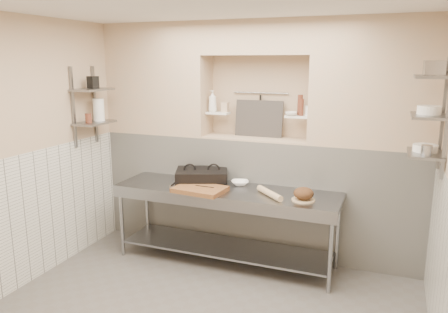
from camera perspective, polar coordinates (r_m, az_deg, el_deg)
The scene contains 46 objects.
wall_left at distance 4.96m, azimuth -25.73°, elevation 0.24°, with size 0.10×3.90×2.80m, color tan.
wall_back at distance 5.59m, azimuth 4.98°, elevation 2.69°, with size 4.00×0.10×2.80m, color tan.
wall_front at distance 2.21m, azimuth -26.74°, elevation -14.12°, with size 4.00×0.10×2.80m, color tan.
backwall_lower at distance 5.52m, azimuth 4.11°, elevation -4.90°, with size 4.00×0.40×1.40m, color silver.
alcove_sill at distance 5.35m, azimuth 4.22°, elevation 2.38°, with size 1.30×0.40×0.02m, color tan.
backwall_pillar_left at distance 5.80m, azimuth -8.47°, elevation 9.92°, with size 1.35×0.40×1.40m, color tan.
backwall_pillar_right at distance 5.05m, azimuth 19.07°, elevation 9.03°, with size 1.35×0.40×1.40m, color tan.
backwall_header at distance 5.27m, azimuth 4.44°, elevation 15.22°, with size 1.30×0.40×0.40m, color tan.
wainscot_left at distance 5.09m, azimuth -24.53°, elevation -7.53°, with size 0.02×3.90×1.40m, color silver.
wainscot_right at distance 3.70m, azimuth 26.88°, elevation -15.32°, with size 0.02×3.90×1.40m, color silver.
alcove_shelf_left at distance 5.47m, azimuth -0.76°, elevation 5.71°, with size 0.28×0.16×0.03m, color white.
alcove_shelf_right at distance 5.18m, azimuth 9.59°, elevation 5.16°, with size 0.28×0.16×0.03m, color white.
utensil_rail at distance 5.44m, azimuth 4.85°, elevation 8.28°, with size 0.02×0.02×0.70m, color gray.
hanging_steel at distance 5.44m, azimuth 4.75°, elevation 6.48°, with size 0.02×0.02×0.30m, color black.
splash_panel at distance 5.41m, azimuth 4.58°, elevation 4.95°, with size 0.60×0.02×0.45m, color #383330.
shelf_rail_left_a at distance 5.76m, azimuth -16.53°, elevation 6.54°, with size 0.03×0.03×0.95m, color slate.
shelf_rail_left_b at distance 5.45m, azimuth -19.09°, elevation 6.07°, with size 0.03×0.03×0.95m, color slate.
wall_shelf_left_lower at distance 5.55m, azimuth -16.55°, elevation 4.25°, with size 0.30×0.50×0.03m, color slate.
wall_shelf_left_upper at distance 5.51m, azimuth -16.80°, elevation 8.37°, with size 0.30×0.50×0.03m, color slate.
shelf_rail_right_a at distance 4.58m, azimuth 26.71°, elevation 4.97°, with size 0.03×0.03×1.05m, color slate.
shelf_rail_right_b at distance 4.19m, azimuth 27.18°, elevation 4.34°, with size 0.03×0.03×1.05m, color slate.
wall_shelf_right_lower at distance 4.43m, azimuth 24.76°, elevation 0.33°, with size 0.30×0.50×0.03m, color slate.
wall_shelf_right_mid at distance 4.37m, azimuth 25.18°, elevation 4.82°, with size 0.30×0.50×0.03m, color slate.
wall_shelf_right_upper at distance 4.35m, azimuth 25.61°, elevation 9.39°, with size 0.30×0.50×0.03m, color slate.
prep_table at distance 5.08m, azimuth 0.20°, elevation -7.09°, with size 2.60×0.70×0.90m.
panini_press at distance 5.24m, azimuth -2.92°, elevation -2.61°, with size 0.72×0.63×0.16m.
cutting_board at distance 4.92m, azimuth -3.16°, elevation -4.30°, with size 0.56×0.39×0.05m, color brown.
knife_blade at distance 4.94m, azimuth -2.54°, elevation -3.96°, with size 0.23×0.03×0.01m, color gray.
tongs at distance 5.06m, azimuth -6.56°, elevation -3.54°, with size 0.02×0.02×0.24m, color gray.
mixing_bowl at distance 5.17m, azimuth 2.10°, elevation -3.46°, with size 0.20×0.20×0.05m, color white.
rolling_pin at distance 4.77m, azimuth 5.98°, elevation -4.80°, with size 0.07×0.07×0.45m, color tan.
bread_board at distance 4.69m, azimuth 10.32°, elevation -5.58°, with size 0.25×0.25×0.01m, color tan.
bread_loaf at distance 4.66m, azimuth 10.35°, elevation -4.76°, with size 0.21×0.21×0.13m, color #4C2D19.
bottle_soap at distance 5.46m, azimuth -1.51°, elevation 7.24°, with size 0.10×0.10×0.27m, color white.
jar_alcove at distance 5.46m, azimuth 0.15°, elevation 6.47°, with size 0.08×0.08×0.12m, color tan.
bowl_alcove at distance 5.16m, azimuth 8.76°, elevation 5.54°, with size 0.14×0.14×0.04m, color white.
condiment_a at distance 5.15m, azimuth 10.07°, elevation 6.34°, with size 0.05×0.05×0.20m, color #5A2B1D.
condiment_b at distance 5.19m, azimuth 9.90°, elevation 6.64°, with size 0.06×0.06×0.24m, color #5A2B1D.
condiment_c at distance 5.17m, azimuth 10.90°, elevation 5.89°, with size 0.07×0.07×0.12m, color white.
jug_left at distance 5.60m, azimuth -16.05°, elevation 5.88°, with size 0.14×0.14×0.27m, color white.
jar_left at distance 5.45m, azimuth -17.28°, elevation 4.81°, with size 0.08×0.08×0.12m, color #5A2B1D.
box_left_upper at distance 5.52m, azimuth -16.75°, elevation 9.26°, with size 0.10×0.10×0.14m, color black.
bowl_right at distance 4.46m, azimuth 24.79°, elevation 1.00°, with size 0.22×0.22×0.07m, color white.
canister_right at distance 4.26m, azimuth 24.94°, elevation 0.72°, with size 0.10×0.10×0.10m, color gray.
bowl_right_mid at distance 4.40m, azimuth 25.22°, elevation 5.52°, with size 0.21×0.21×0.08m, color white.
basket_right at distance 4.29m, azimuth 25.76°, elevation 10.38°, with size 0.16×0.20×0.13m, color gray.
Camera 1 is at (1.54, -3.29, 2.34)m, focal length 35.00 mm.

